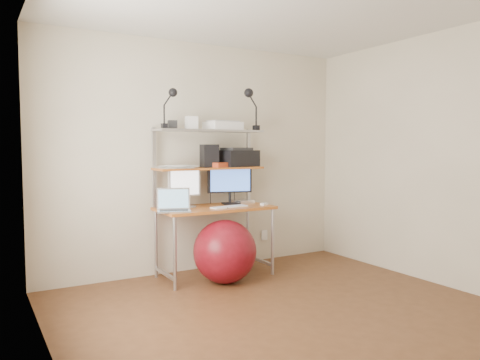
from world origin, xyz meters
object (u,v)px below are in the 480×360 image
at_px(monitor_silver, 185,185).
at_px(monitor_black, 230,182).
at_px(laptop, 174,206).
at_px(exercise_ball, 225,252).
at_px(printer, 237,158).

relative_size(monitor_silver, monitor_black, 0.88).
relative_size(monitor_silver, laptop, 1.11).
bearing_deg(exercise_ball, printer, 48.41).
bearing_deg(monitor_silver, printer, -7.86).
xyz_separation_m(printer, exercise_ball, (-0.39, -0.43, -0.93)).
height_order(monitor_silver, laptop, monitor_silver).
distance_m(monitor_black, laptop, 0.82).
relative_size(monitor_black, printer, 1.01).
bearing_deg(monitor_black, monitor_silver, -162.48).
distance_m(printer, exercise_ball, 1.10).
bearing_deg(exercise_ball, monitor_black, 55.23).
bearing_deg(printer, laptop, -175.34).
bearing_deg(laptop, monitor_silver, 65.60).
bearing_deg(exercise_ball, monitor_silver, 124.49).
height_order(monitor_black, printer, printer).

